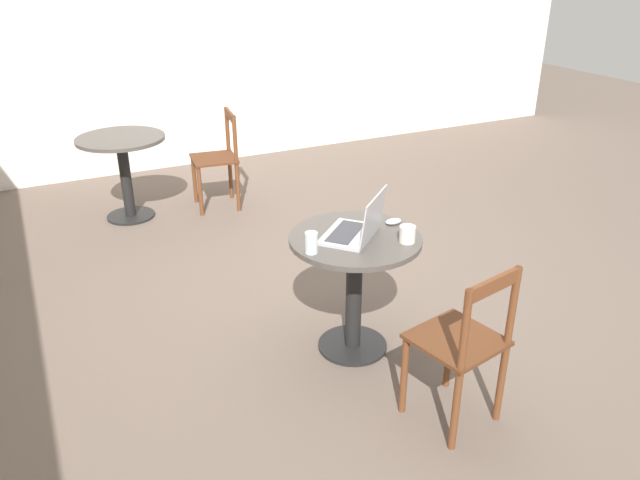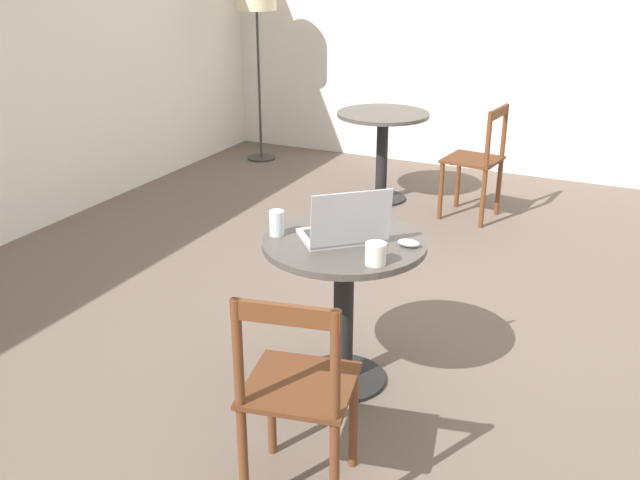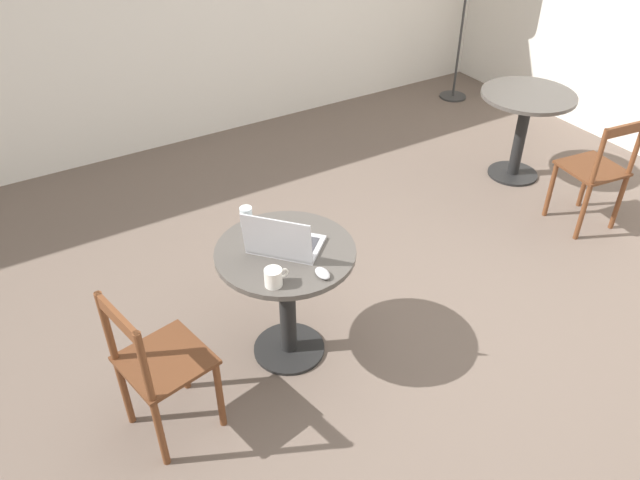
{
  "view_description": "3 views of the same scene",
  "coord_description": "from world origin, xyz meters",
  "px_view_note": "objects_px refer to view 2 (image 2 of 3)",
  "views": [
    {
      "loc": [
        -3.31,
        1.9,
        2.17
      ],
      "look_at": [
        -0.26,
        0.4,
        0.57
      ],
      "focal_mm": 35.0,
      "sensor_mm": 36.0,
      "label": 1
    },
    {
      "loc": [
        -3.3,
        -0.8,
        1.92
      ],
      "look_at": [
        -0.39,
        0.58,
        0.61
      ],
      "focal_mm": 40.0,
      "sensor_mm": 36.0,
      "label": 2
    },
    {
      "loc": [
        -1.79,
        -1.93,
        2.65
      ],
      "look_at": [
        -0.35,
        0.44,
        0.64
      ],
      "focal_mm": 35.0,
      "sensor_mm": 36.0,
      "label": 3
    }
  ],
  "objects_px": {
    "cafe_table_mid": "(383,136)",
    "laptop": "(344,230)",
    "mouse": "(409,243)",
    "chair_near_left": "(297,394)",
    "chair_mid_front": "(477,162)",
    "floor_lamp": "(257,2)",
    "cafe_table_near": "(344,279)",
    "drinking_glass": "(277,223)",
    "mug": "(376,253)"
  },
  "relations": [
    {
      "from": "laptop",
      "to": "chair_mid_front",
      "type": "bearing_deg",
      "value": 0.04
    },
    {
      "from": "chair_near_left",
      "to": "chair_mid_front",
      "type": "distance_m",
      "value": 3.28
    },
    {
      "from": "cafe_table_mid",
      "to": "mouse",
      "type": "distance_m",
      "value": 2.78
    },
    {
      "from": "cafe_table_near",
      "to": "drinking_glass",
      "type": "xyz_separation_m",
      "value": [
        -0.07,
        0.3,
        0.25
      ]
    },
    {
      "from": "cafe_table_near",
      "to": "floor_lamp",
      "type": "bearing_deg",
      "value": 35.44
    },
    {
      "from": "mouse",
      "to": "mug",
      "type": "distance_m",
      "value": 0.24
    },
    {
      "from": "chair_near_left",
      "to": "mouse",
      "type": "distance_m",
      "value": 0.89
    },
    {
      "from": "cafe_table_mid",
      "to": "mug",
      "type": "height_order",
      "value": "mug"
    },
    {
      "from": "cafe_table_near",
      "to": "mouse",
      "type": "height_order",
      "value": "mouse"
    },
    {
      "from": "chair_mid_front",
      "to": "drinking_glass",
      "type": "bearing_deg",
      "value": 173.3
    },
    {
      "from": "chair_near_left",
      "to": "mouse",
      "type": "relative_size",
      "value": 8.68
    },
    {
      "from": "chair_mid_front",
      "to": "drinking_glass",
      "type": "xyz_separation_m",
      "value": [
        -2.57,
        0.3,
        0.34
      ]
    },
    {
      "from": "chair_mid_front",
      "to": "drinking_glass",
      "type": "distance_m",
      "value": 2.61
    },
    {
      "from": "chair_near_left",
      "to": "mug",
      "type": "bearing_deg",
      "value": -5.46
    },
    {
      "from": "drinking_glass",
      "to": "floor_lamp",
      "type": "bearing_deg",
      "value": 31.21
    },
    {
      "from": "laptop",
      "to": "mug",
      "type": "height_order",
      "value": "laptop"
    },
    {
      "from": "cafe_table_mid",
      "to": "drinking_glass",
      "type": "relative_size",
      "value": 6.43
    },
    {
      "from": "laptop",
      "to": "mouse",
      "type": "height_order",
      "value": "laptop"
    },
    {
      "from": "cafe_table_mid",
      "to": "chair_near_left",
      "type": "distance_m",
      "value": 3.52
    },
    {
      "from": "chair_near_left",
      "to": "drinking_glass",
      "type": "bearing_deg",
      "value": 33.14
    },
    {
      "from": "cafe_table_mid",
      "to": "laptop",
      "type": "distance_m",
      "value": 2.74
    },
    {
      "from": "chair_mid_front",
      "to": "laptop",
      "type": "height_order",
      "value": "laptop"
    },
    {
      "from": "mouse",
      "to": "chair_near_left",
      "type": "bearing_deg",
      "value": 171.82
    },
    {
      "from": "cafe_table_near",
      "to": "chair_near_left",
      "type": "relative_size",
      "value": 0.85
    },
    {
      "from": "floor_lamp",
      "to": "drinking_glass",
      "type": "xyz_separation_m",
      "value": [
        -3.33,
        -2.02,
        -0.7
      ]
    },
    {
      "from": "chair_mid_front",
      "to": "mug",
      "type": "relative_size",
      "value": 6.95
    },
    {
      "from": "chair_near_left",
      "to": "drinking_glass",
      "type": "height_order",
      "value": "chair_near_left"
    },
    {
      "from": "chair_mid_front",
      "to": "mouse",
      "type": "distance_m",
      "value": 2.48
    },
    {
      "from": "cafe_table_mid",
      "to": "chair_mid_front",
      "type": "distance_m",
      "value": 0.82
    },
    {
      "from": "chair_mid_front",
      "to": "floor_lamp",
      "type": "relative_size",
      "value": 0.51
    },
    {
      "from": "cafe_table_mid",
      "to": "mug",
      "type": "distance_m",
      "value": 2.97
    },
    {
      "from": "mouse",
      "to": "chair_mid_front",
      "type": "bearing_deg",
      "value": 6.53
    },
    {
      "from": "chair_near_left",
      "to": "mouse",
      "type": "bearing_deg",
      "value": -8.18
    },
    {
      "from": "mug",
      "to": "chair_mid_front",
      "type": "bearing_deg",
      "value": 4.65
    },
    {
      "from": "drinking_glass",
      "to": "chair_mid_front",
      "type": "bearing_deg",
      "value": -6.7
    },
    {
      "from": "cafe_table_near",
      "to": "laptop",
      "type": "relative_size",
      "value": 1.62
    },
    {
      "from": "cafe_table_mid",
      "to": "laptop",
      "type": "relative_size",
      "value": 1.62
    },
    {
      "from": "cafe_table_near",
      "to": "cafe_table_mid",
      "type": "height_order",
      "value": "same"
    },
    {
      "from": "cafe_table_near",
      "to": "floor_lamp",
      "type": "relative_size",
      "value": 0.43
    },
    {
      "from": "chair_near_left",
      "to": "cafe_table_mid",
      "type": "bearing_deg",
      "value": 15.91
    },
    {
      "from": "chair_near_left",
      "to": "laptop",
      "type": "height_order",
      "value": "laptop"
    },
    {
      "from": "mouse",
      "to": "mug",
      "type": "xyz_separation_m",
      "value": [
        -0.23,
        0.06,
        0.03
      ]
    },
    {
      "from": "cafe_table_mid",
      "to": "chair_mid_front",
      "type": "height_order",
      "value": "chair_mid_front"
    },
    {
      "from": "cafe_table_mid",
      "to": "laptop",
      "type": "xyz_separation_m",
      "value": [
        -2.61,
        -0.81,
        0.24
      ]
    },
    {
      "from": "cafe_table_mid",
      "to": "drinking_glass",
      "type": "bearing_deg",
      "value": -169.37
    },
    {
      "from": "mug",
      "to": "floor_lamp",
      "type": "bearing_deg",
      "value": 36.43
    },
    {
      "from": "mug",
      "to": "cafe_table_mid",
      "type": "bearing_deg",
      "value": 20.17
    },
    {
      "from": "laptop",
      "to": "drinking_glass",
      "type": "distance_m",
      "value": 0.31
    },
    {
      "from": "chair_mid_front",
      "to": "floor_lamp",
      "type": "height_order",
      "value": "floor_lamp"
    },
    {
      "from": "cafe_table_mid",
      "to": "chair_mid_front",
      "type": "relative_size",
      "value": 0.85
    }
  ]
}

